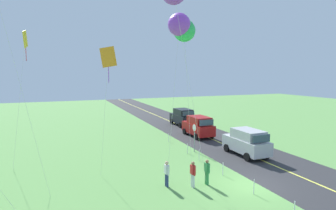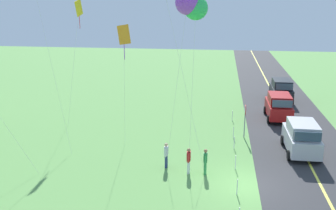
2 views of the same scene
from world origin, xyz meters
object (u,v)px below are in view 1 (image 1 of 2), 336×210
at_px(car_suv_foreground, 247,142).
at_px(kite_cyan_top, 108,59).
at_px(person_adult_companion, 167,173).
at_px(stop_sign, 194,132).
at_px(person_adult_near, 207,171).
at_px(kite_blue_mid, 179,25).
at_px(kite_yellow_high, 184,31).
at_px(car_parked_east_near, 198,126).
at_px(person_child_watcher, 193,173).
at_px(kite_pink_drift, 25,42).
at_px(car_parked_east_far, 183,117).

xyz_separation_m(car_suv_foreground, kite_cyan_top, (-1.33, 11.70, 6.63)).
distance_m(car_suv_foreground, person_adult_companion, 9.36).
relative_size(car_suv_foreground, stop_sign, 1.72).
xyz_separation_m(person_adult_near, kite_blue_mid, (1.46, 1.32, 9.04)).
relative_size(kite_blue_mid, kite_yellow_high, 1.03).
height_order(stop_sign, kite_yellow_high, kite_yellow_high).
height_order(car_parked_east_near, person_child_watcher, car_parked_east_near).
xyz_separation_m(kite_blue_mid, kite_pink_drift, (7.07, 9.20, -0.65)).
relative_size(car_suv_foreground, kite_yellow_high, 0.43).
relative_size(stop_sign, kite_blue_mid, 0.24).
bearing_deg(kite_blue_mid, kite_yellow_high, -62.61).
relative_size(person_adult_companion, kite_blue_mid, 0.15).
xyz_separation_m(car_parked_east_far, kite_yellow_high, (-16.71, 7.71, 8.45)).
bearing_deg(kite_cyan_top, car_parked_east_far, -38.35).
height_order(stop_sign, person_adult_companion, stop_sign).
bearing_deg(person_adult_near, kite_yellow_high, 139.36).
bearing_deg(car_parked_east_near, person_adult_near, 154.18).
xyz_separation_m(car_parked_east_near, person_adult_near, (-11.91, 5.76, -0.29)).
relative_size(kite_blue_mid, kite_cyan_top, 1.23).
height_order(car_parked_east_near, person_adult_companion, car_parked_east_near).
bearing_deg(person_child_watcher, kite_blue_mid, -16.41).
distance_m(person_adult_companion, kite_blue_mid, 9.15).
relative_size(kite_yellow_high, kite_cyan_top, 1.20).
distance_m(car_parked_east_near, car_parked_east_far, 6.59).
xyz_separation_m(car_parked_east_near, person_child_watcher, (-11.93, 6.76, -0.29)).
xyz_separation_m(car_parked_east_far, kite_pink_drift, (-9.88, 17.38, 8.10)).
relative_size(stop_sign, person_adult_near, 1.60).
distance_m(stop_sign, person_adult_companion, 7.96).
bearing_deg(kite_yellow_high, stop_sign, -34.42).
xyz_separation_m(person_adult_near, person_adult_companion, (0.66, 2.44, 0.00)).
bearing_deg(person_adult_near, car_parked_east_far, 92.39).
distance_m(car_parked_east_far, stop_sign, 12.44).
height_order(car_suv_foreground, kite_cyan_top, kite_cyan_top).
relative_size(car_parked_east_near, person_adult_companion, 2.75).
height_order(car_suv_foreground, person_child_watcher, car_suv_foreground).
distance_m(car_parked_east_near, kite_yellow_high, 14.81).
height_order(car_suv_foreground, kite_pink_drift, kite_pink_drift).
distance_m(car_parked_east_near, person_adult_near, 13.24).
height_order(car_suv_foreground, stop_sign, stop_sign).
height_order(person_adult_companion, kite_yellow_high, kite_yellow_high).
bearing_deg(kite_cyan_top, kite_yellow_high, -103.83).
relative_size(car_suv_foreground, car_parked_east_near, 1.00).
bearing_deg(kite_blue_mid, kite_cyan_top, 71.57).
relative_size(person_adult_near, kite_pink_drift, 0.16).
relative_size(car_suv_foreground, kite_pink_drift, 0.43).
height_order(person_adult_near, kite_cyan_top, kite_cyan_top).
bearing_deg(person_child_watcher, car_parked_east_far, -52.12).
relative_size(stop_sign, person_child_watcher, 1.60).
bearing_deg(person_child_watcher, kite_pink_drift, 19.08).
height_order(car_parked_east_far, kite_cyan_top, kite_cyan_top).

